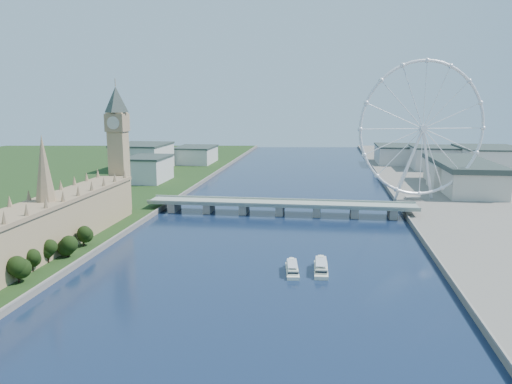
# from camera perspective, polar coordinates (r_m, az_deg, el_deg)

# --- Properties ---
(parliament_range) EXTENTS (24.00, 200.00, 70.00)m
(parliament_range) POSITION_cam_1_polar(r_m,az_deg,el_deg) (324.47, -22.67, -3.52)
(parliament_range) COLOR tan
(parliament_range) RESTS_ON ground
(big_ben) EXTENTS (20.02, 20.02, 110.00)m
(big_ben) POSITION_cam_1_polar(r_m,az_deg,el_deg) (412.99, -15.53, 6.49)
(big_ben) COLOR tan
(big_ben) RESTS_ON ground
(westminster_bridge) EXTENTS (220.00, 22.00, 9.50)m
(westminster_bridge) POSITION_cam_1_polar(r_m,az_deg,el_deg) (410.85, 2.78, -1.61)
(westminster_bridge) COLOR gray
(westminster_bridge) RESTS_ON ground
(london_eye) EXTENTS (113.60, 39.12, 124.30)m
(london_eye) POSITION_cam_1_polar(r_m,az_deg,el_deg) (463.73, 18.53, 6.84)
(london_eye) COLOR silver
(london_eye) RESTS_ON ground
(county_hall) EXTENTS (54.00, 144.00, 35.00)m
(county_hall) POSITION_cam_1_polar(r_m,az_deg,el_deg) (555.94, 22.33, 0.09)
(county_hall) COLOR beige
(county_hall) RESTS_ON ground
(city_skyline) EXTENTS (505.00, 280.00, 32.00)m
(city_skyline) POSITION_cam_1_polar(r_m,az_deg,el_deg) (664.63, 8.21, 3.81)
(city_skyline) COLOR beige
(city_skyline) RESTS_ON ground
(tour_boat_near) EXTENTS (10.00, 27.84, 5.99)m
(tour_boat_near) POSITION_cam_1_polar(r_m,az_deg,el_deg) (274.81, 4.16, -9.20)
(tour_boat_near) COLOR white
(tour_boat_near) RESTS_ON ground
(tour_boat_far) EXTENTS (8.43, 30.13, 6.62)m
(tour_boat_far) POSITION_cam_1_polar(r_m,az_deg,el_deg) (277.90, 7.43, -9.03)
(tour_boat_far) COLOR silver
(tour_boat_far) RESTS_ON ground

